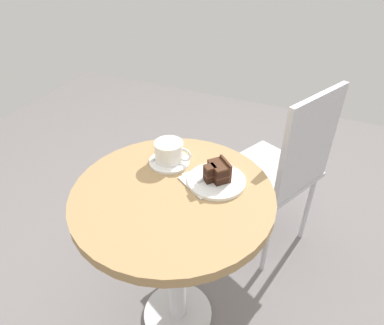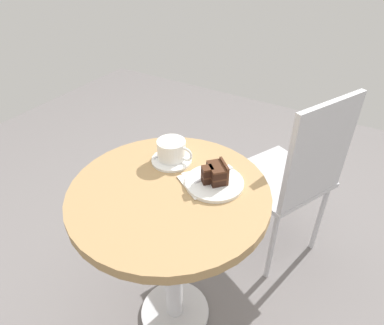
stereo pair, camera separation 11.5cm
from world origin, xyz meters
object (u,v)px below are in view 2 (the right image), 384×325
saucer (172,160)px  cake_plate (214,183)px  cake_slice (216,173)px  cafe_chair (296,172)px  napkin (206,182)px  teaspoon (166,151)px  fork (218,172)px  coffee_cup (172,149)px

saucer → cake_plate: 0.20m
cake_slice → cafe_chair: size_ratio=0.10×
napkin → cafe_chair: 0.54m
teaspoon → fork: bearing=-86.8°
saucer → cafe_chair: (0.36, 0.43, -0.19)m
cake_plate → napkin: bearing=-170.4°
fork → coffee_cup: bearing=113.8°
coffee_cup → fork: coffee_cup is taller
coffee_cup → napkin: bearing=-16.2°
cake_plate → cafe_chair: cafe_chair is taller
cake_plate → fork: 0.05m
saucer → fork: bearing=2.7°
coffee_cup → cake_plate: (0.19, -0.04, -0.04)m
napkin → cafe_chair: cafe_chair is taller
saucer → cake_plate: size_ratio=0.75×
cake_plate → cafe_chair: size_ratio=0.22×
saucer → fork: fork is taller
cake_plate → napkin: (-0.03, -0.00, -0.00)m
cake_plate → napkin: 0.03m
teaspoon → cake_slice: bearing=-96.0°
saucer → teaspoon: size_ratio=1.55×
coffee_cup → saucer: bearing=-75.3°
teaspoon → napkin: bearing=-100.3°
fork → napkin: bearing=-175.1°
napkin → cake_plate: bearing=9.6°
napkin → cake_slice: bearing=18.5°
saucer → coffee_cup: 0.04m
cake_slice → saucer: bearing=170.7°
coffee_cup → cake_slice: size_ratio=1.48×
saucer → teaspoon: (-0.04, 0.03, 0.01)m
cake_slice → cafe_chair: 0.54m
coffee_cup → napkin: (0.17, -0.05, -0.04)m
napkin → cafe_chair: bearing=67.5°
saucer → cake_slice: 0.20m
cake_slice → teaspoon: bearing=166.2°
coffee_cup → napkin: size_ratio=0.66×
saucer → cake_plate: cake_plate is taller
cake_plate → fork: fork is taller
teaspoon → napkin: 0.22m
teaspoon → cake_slice: (0.24, -0.06, 0.03)m
cake_plate → fork: bearing=103.7°
fork → cafe_chair: bearing=0.4°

